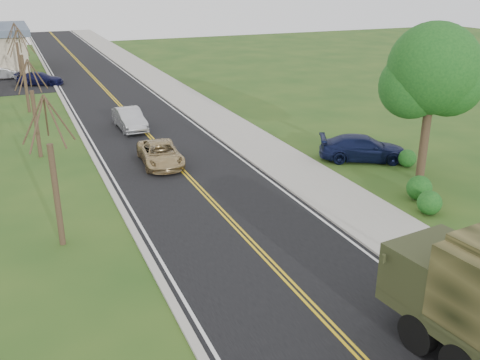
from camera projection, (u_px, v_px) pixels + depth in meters
ground at (353, 349)px, 15.45m from camera, size 160.00×160.00×0.00m
road at (106, 91)px, 49.75m from camera, size 8.00×120.00×0.01m
curb_right at (150, 87)px, 51.25m from camera, size 0.30×120.00×0.12m
sidewalk_right at (167, 85)px, 51.90m from camera, size 3.20×120.00×0.10m
curb_left at (59, 94)px, 48.20m from camera, size 0.30×120.00×0.10m
leafy_tree at (433, 76)px, 26.10m from camera, size 4.83×4.50×8.10m
bare_tree_a at (55, 183)px, 20.50m from camera, size 1.93×2.26×6.08m
bare_tree_b at (35, 116)px, 30.85m from camera, size 1.83×2.14×5.73m
bare_tree_c at (25, 77)px, 41.03m from camera, size 2.04×2.39×6.42m
bare_tree_d at (19, 59)px, 51.40m from camera, size 1.88×2.20×5.91m
suv_champagne at (160, 154)px, 30.24m from camera, size 2.43×4.71×1.27m
sedan_silver at (130, 119)px, 37.10m from camera, size 1.70×4.49×1.46m
pickup_navy at (363, 148)px, 30.89m from camera, size 5.40×4.11×1.46m
lot_car_silver at (5, 73)px, 54.99m from camera, size 3.72×1.55×1.20m
lot_car_navy at (40, 79)px, 52.03m from camera, size 4.67×3.18×1.26m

